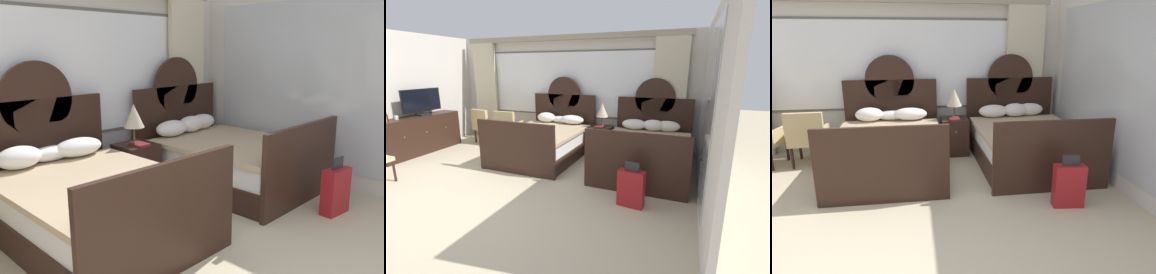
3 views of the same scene
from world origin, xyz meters
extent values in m
cube|color=beige|center=(0.00, 3.65, 1.35)|extent=(6.18, 0.07, 2.70)
cube|color=#5B5954|center=(0.00, 3.60, 1.53)|extent=(4.55, 0.02, 1.59)
cube|color=white|center=(0.00, 3.60, 1.53)|extent=(4.47, 0.02, 1.51)
cube|color=beige|center=(2.44, 3.51, 1.30)|extent=(0.69, 0.08, 2.60)
cube|color=beige|center=(3.13, 1.51, 1.35)|extent=(0.07, 4.21, 2.70)
cube|color=#B2B7BC|center=(3.08, 1.81, 1.35)|extent=(0.01, 2.95, 2.27)
cube|color=black|center=(-0.02, 2.39, 0.15)|extent=(1.54, 2.07, 0.30)
cube|color=white|center=(-0.02, 2.39, 0.43)|extent=(1.48, 1.97, 0.26)
cube|color=tan|center=(-0.02, 2.31, 0.59)|extent=(1.58, 1.87, 0.06)
cube|color=black|center=(-0.02, 3.45, 0.65)|extent=(1.62, 0.06, 1.29)
cylinder|color=black|center=(-0.02, 3.45, 1.29)|extent=(0.85, 0.06, 0.85)
cube|color=black|center=(-0.02, 1.32, 0.49)|extent=(1.62, 0.06, 0.99)
ellipsoid|color=white|center=(-0.38, 3.18, 0.74)|extent=(0.47, 0.33, 0.24)
ellipsoid|color=white|center=(0.00, 3.23, 0.70)|extent=(0.53, 0.24, 0.16)
ellipsoid|color=white|center=(0.31, 3.18, 0.73)|extent=(0.59, 0.33, 0.21)
cube|color=black|center=(2.16, 2.39, 0.15)|extent=(1.54, 2.07, 0.30)
cube|color=white|center=(2.16, 2.39, 0.43)|extent=(1.48, 1.97, 0.26)
cube|color=tan|center=(2.16, 2.31, 0.59)|extent=(1.58, 1.87, 0.06)
cube|color=black|center=(2.16, 3.45, 0.65)|extent=(1.62, 0.06, 1.29)
cylinder|color=black|center=(2.16, 3.45, 1.29)|extent=(0.85, 0.06, 0.85)
cube|color=black|center=(2.16, 1.32, 0.49)|extent=(1.62, 0.06, 0.99)
ellipsoid|color=white|center=(1.79, 3.17, 0.73)|extent=(0.53, 0.32, 0.22)
ellipsoid|color=white|center=(2.19, 3.18, 0.74)|extent=(0.44, 0.29, 0.24)
ellipsoid|color=white|center=(2.48, 3.22, 0.73)|extent=(0.50, 0.26, 0.23)
cube|color=black|center=(1.07, 3.09, 0.32)|extent=(0.46, 0.46, 0.64)
sphere|color=tan|center=(1.07, 2.84, 0.46)|extent=(0.02, 0.02, 0.02)
cylinder|color=brown|center=(1.07, 3.11, 0.65)|extent=(0.14, 0.14, 0.02)
cylinder|color=brown|center=(1.07, 3.11, 0.76)|extent=(0.03, 0.03, 0.20)
cone|color=beige|center=(1.07, 3.11, 1.01)|extent=(0.27, 0.27, 0.30)
cube|color=maroon|center=(1.05, 3.00, 0.66)|extent=(0.18, 0.26, 0.03)
cube|color=maroon|center=(2.20, 0.91, 0.26)|extent=(0.39, 0.20, 0.53)
cube|color=#232326|center=(2.20, 0.91, 0.59)|extent=(0.20, 0.04, 0.13)
cylinder|color=black|center=(2.05, 0.93, 0.03)|extent=(0.05, 0.03, 0.05)
cylinder|color=black|center=(2.35, 0.90, 0.03)|extent=(0.05, 0.03, 0.05)
camera|label=1|loc=(-1.97, -0.84, 1.84)|focal=36.94mm
camera|label=2|loc=(2.84, -2.65, 1.92)|focal=25.45mm
camera|label=3|loc=(0.38, -2.60, 1.98)|focal=31.50mm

